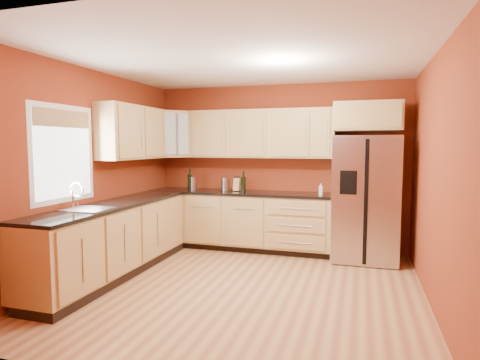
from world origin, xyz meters
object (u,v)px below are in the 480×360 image
(knife_block, at_px, (237,185))
(wine_bottle_a, at_px, (190,179))
(canister_left, at_px, (225,184))
(refrigerator, at_px, (365,199))
(soap_dispenser, at_px, (321,189))

(knife_block, bearing_deg, wine_bottle_a, -162.93)
(canister_left, height_order, knife_block, canister_left)
(refrigerator, bearing_deg, knife_block, 176.48)
(soap_dispenser, bearing_deg, wine_bottle_a, 179.91)
(knife_block, bearing_deg, refrigerator, 4.09)
(refrigerator, distance_m, wine_bottle_a, 2.71)
(refrigerator, bearing_deg, canister_left, 177.30)
(refrigerator, height_order, soap_dispenser, refrigerator)
(wine_bottle_a, bearing_deg, refrigerator, 0.14)
(knife_block, height_order, soap_dispenser, knife_block)
(refrigerator, xyz_separation_m, soap_dispenser, (-0.62, -0.01, 0.11))
(soap_dispenser, bearing_deg, refrigerator, 0.91)
(canister_left, bearing_deg, soap_dispenser, -4.18)
(canister_left, distance_m, soap_dispenser, 1.52)
(refrigerator, height_order, canister_left, refrigerator)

